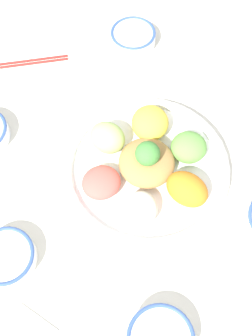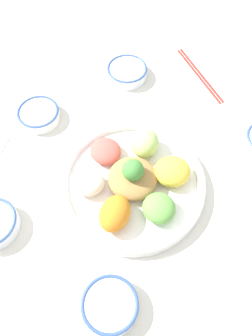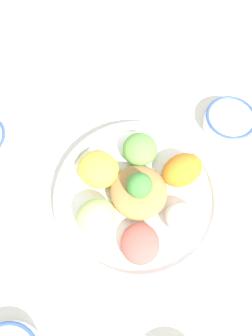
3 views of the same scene
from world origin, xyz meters
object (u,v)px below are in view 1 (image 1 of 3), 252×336
salad_platter (146,167)px  sauce_bowl_far (133,37)px  chopsticks_pair_near (19,63)px  rice_bowl_plain (6,257)px  serving_spoon_extra (187,36)px  serving_spoon_main (55,332)px

salad_platter → sauce_bowl_far: size_ratio=3.08×
chopsticks_pair_near → rice_bowl_plain: bearing=84.8°
rice_bowl_plain → serving_spoon_extra: bearing=-8.7°
rice_bowl_plain → salad_platter: bearing=-30.2°
chopsticks_pair_near → serving_spoon_extra: size_ratio=1.62×
salad_platter → serving_spoon_main: (-0.35, 0.02, -0.02)m
serving_spoon_main → serving_spoon_extra: bearing=-79.5°
rice_bowl_plain → serving_spoon_main: rice_bowl_plain is taller
rice_bowl_plain → chopsticks_pair_near: bearing=29.6°
salad_platter → serving_spoon_main: bearing=177.0°
salad_platter → serving_spoon_main: salad_platter is taller
rice_bowl_plain → sauce_bowl_far: (0.60, 0.01, 0.00)m
salad_platter → chopsticks_pair_near: size_ratio=1.67×
sauce_bowl_far → serving_spoon_main: sauce_bowl_far is taller
chopsticks_pair_near → serving_spoon_main: 0.63m
salad_platter → chopsticks_pair_near: 0.43m
salad_platter → serving_spoon_main: 0.36m
rice_bowl_plain → serving_spoon_extra: rice_bowl_plain is taller
rice_bowl_plain → chopsticks_pair_near: rice_bowl_plain is taller
salad_platter → serving_spoon_main: size_ratio=2.64×
sauce_bowl_far → serving_spoon_main: (-0.68, -0.16, -0.02)m
serving_spoon_extra → salad_platter: bearing=174.7°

